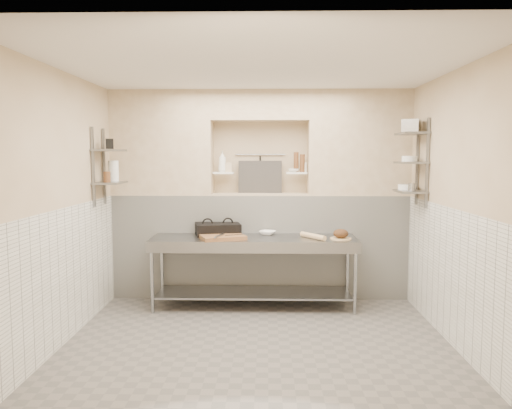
{
  "coord_description": "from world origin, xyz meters",
  "views": [
    {
      "loc": [
        0.1,
        -5.05,
        1.93
      ],
      "look_at": [
        -0.04,
        0.9,
        1.35
      ],
      "focal_mm": 35.0,
      "sensor_mm": 36.0,
      "label": 1
    }
  ],
  "objects_px": {
    "bottle_soap": "(222,161)",
    "prep_table": "(254,258)",
    "mixing_bowl": "(267,233)",
    "jug_left": "(113,171)",
    "bowl_alcove": "(294,170)",
    "rolling_pin": "(313,236)",
    "bread_loaf": "(341,233)",
    "cutting_board": "(223,237)",
    "panini_press": "(218,229)"
  },
  "relations": [
    {
      "from": "prep_table",
      "to": "mixing_bowl",
      "type": "bearing_deg",
      "value": 53.78
    },
    {
      "from": "prep_table",
      "to": "cutting_board",
      "type": "distance_m",
      "value": 0.49
    },
    {
      "from": "cutting_board",
      "to": "bowl_alcove",
      "type": "relative_size",
      "value": 3.59
    },
    {
      "from": "prep_table",
      "to": "rolling_pin",
      "type": "xyz_separation_m",
      "value": [
        0.74,
        -0.06,
        0.29
      ]
    },
    {
      "from": "bottle_soap",
      "to": "bowl_alcove",
      "type": "relative_size",
      "value": 1.94
    },
    {
      "from": "panini_press",
      "to": "mixing_bowl",
      "type": "xyz_separation_m",
      "value": [
        0.65,
        0.03,
        -0.05
      ]
    },
    {
      "from": "prep_table",
      "to": "mixing_bowl",
      "type": "xyz_separation_m",
      "value": [
        0.17,
        0.24,
        0.28
      ]
    },
    {
      "from": "cutting_board",
      "to": "mixing_bowl",
      "type": "relative_size",
      "value": 2.46
    },
    {
      "from": "panini_press",
      "to": "bread_loaf",
      "type": "height_order",
      "value": "panini_press"
    },
    {
      "from": "panini_press",
      "to": "bread_loaf",
      "type": "relative_size",
      "value": 3.42
    },
    {
      "from": "prep_table",
      "to": "bread_loaf",
      "type": "relative_size",
      "value": 13.87
    },
    {
      "from": "rolling_pin",
      "to": "jug_left",
      "type": "distance_m",
      "value": 2.64
    },
    {
      "from": "panini_press",
      "to": "jug_left",
      "type": "distance_m",
      "value": 1.52
    },
    {
      "from": "prep_table",
      "to": "bowl_alcove",
      "type": "height_order",
      "value": "bowl_alcove"
    },
    {
      "from": "rolling_pin",
      "to": "panini_press",
      "type": "bearing_deg",
      "value": 167.29
    },
    {
      "from": "bottle_soap",
      "to": "bowl_alcove",
      "type": "xyz_separation_m",
      "value": [
        0.97,
        -0.0,
        -0.12
      ]
    },
    {
      "from": "cutting_board",
      "to": "jug_left",
      "type": "relative_size",
      "value": 2.04
    },
    {
      "from": "mixing_bowl",
      "to": "bottle_soap",
      "type": "distance_m",
      "value": 1.16
    },
    {
      "from": "mixing_bowl",
      "to": "bowl_alcove",
      "type": "height_order",
      "value": "bowl_alcove"
    },
    {
      "from": "prep_table",
      "to": "bread_loaf",
      "type": "xyz_separation_m",
      "value": [
        1.09,
        -0.09,
        0.33
      ]
    },
    {
      "from": "jug_left",
      "to": "bread_loaf",
      "type": "bearing_deg",
      "value": -2.01
    },
    {
      "from": "prep_table",
      "to": "jug_left",
      "type": "height_order",
      "value": "jug_left"
    },
    {
      "from": "panini_press",
      "to": "bowl_alcove",
      "type": "height_order",
      "value": "bowl_alcove"
    },
    {
      "from": "panini_press",
      "to": "jug_left",
      "type": "xyz_separation_m",
      "value": [
        -1.29,
        -0.2,
        0.77
      ]
    },
    {
      "from": "mixing_bowl",
      "to": "bread_loaf",
      "type": "xyz_separation_m",
      "value": [
        0.91,
        -0.33,
        0.05
      ]
    },
    {
      "from": "mixing_bowl",
      "to": "jug_left",
      "type": "distance_m",
      "value": 2.12
    },
    {
      "from": "prep_table",
      "to": "bread_loaf",
      "type": "bearing_deg",
      "value": -4.77
    },
    {
      "from": "panini_press",
      "to": "bread_loaf",
      "type": "distance_m",
      "value": 1.59
    },
    {
      "from": "panini_press",
      "to": "bread_loaf",
      "type": "xyz_separation_m",
      "value": [
        1.56,
        -0.3,
        -0.01
      ]
    },
    {
      "from": "cutting_board",
      "to": "rolling_pin",
      "type": "xyz_separation_m",
      "value": [
        1.13,
        0.05,
        0.01
      ]
    },
    {
      "from": "rolling_pin",
      "to": "jug_left",
      "type": "bearing_deg",
      "value": 178.3
    },
    {
      "from": "panini_press",
      "to": "cutting_board",
      "type": "height_order",
      "value": "panini_press"
    },
    {
      "from": "bowl_alcove",
      "to": "jug_left",
      "type": "xyz_separation_m",
      "value": [
        -2.3,
        -0.54,
        0.01
      ]
    },
    {
      "from": "prep_table",
      "to": "cutting_board",
      "type": "bearing_deg",
      "value": -163.94
    },
    {
      "from": "bottle_soap",
      "to": "prep_table",
      "type": "bearing_deg",
      "value": -51.45
    },
    {
      "from": "cutting_board",
      "to": "bottle_soap",
      "type": "bearing_deg",
      "value": 95.0
    },
    {
      "from": "jug_left",
      "to": "rolling_pin",
      "type": "bearing_deg",
      "value": -1.7
    },
    {
      "from": "panini_press",
      "to": "bottle_soap",
      "type": "bearing_deg",
      "value": 71.98
    },
    {
      "from": "rolling_pin",
      "to": "jug_left",
      "type": "relative_size",
      "value": 1.67
    },
    {
      "from": "prep_table",
      "to": "bottle_soap",
      "type": "xyz_separation_m",
      "value": [
        -0.44,
        0.55,
        1.21
      ]
    },
    {
      "from": "rolling_pin",
      "to": "bread_loaf",
      "type": "height_order",
      "value": "bread_loaf"
    },
    {
      "from": "mixing_bowl",
      "to": "bottle_soap",
      "type": "relative_size",
      "value": 0.75
    },
    {
      "from": "cutting_board",
      "to": "bottle_soap",
      "type": "relative_size",
      "value": 1.85
    },
    {
      "from": "cutting_board",
      "to": "bowl_alcove",
      "type": "xyz_separation_m",
      "value": [
        0.91,
        0.66,
        0.81
      ]
    },
    {
      "from": "bottle_soap",
      "to": "bowl_alcove",
      "type": "bearing_deg",
      "value": -0.27
    },
    {
      "from": "panini_press",
      "to": "rolling_pin",
      "type": "height_order",
      "value": "panini_press"
    },
    {
      "from": "panini_press",
      "to": "jug_left",
      "type": "relative_size",
      "value": 2.46
    },
    {
      "from": "prep_table",
      "to": "bottle_soap",
      "type": "height_order",
      "value": "bottle_soap"
    },
    {
      "from": "mixing_bowl",
      "to": "bottle_soap",
      "type": "height_order",
      "value": "bottle_soap"
    },
    {
      "from": "rolling_pin",
      "to": "prep_table",
      "type": "bearing_deg",
      "value": 175.02
    }
  ]
}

